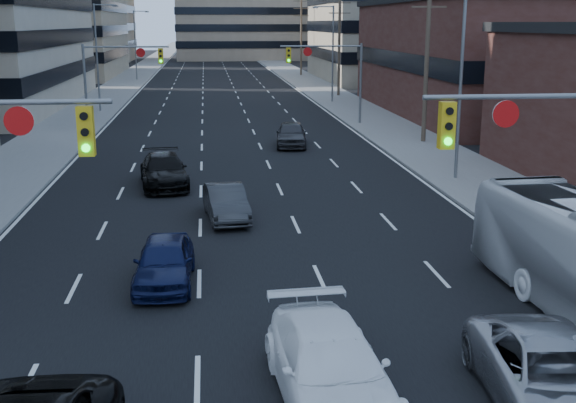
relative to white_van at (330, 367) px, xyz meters
The scene contains 23 objects.
road_surface 125.14m from the white_van, 90.40° to the left, with size 18.00×300.00×0.02m, color black.
sidewalk_left 125.75m from the white_van, 95.65° to the left, with size 5.00×300.00×0.15m, color slate.
sidewalk_right 125.59m from the white_van, 85.15° to the left, with size 5.00×300.00×0.15m, color slate.
office_left_far 98.60m from the white_van, 104.66° to the left, with size 20.00×30.00×16.00m, color gray.
storefront_right_mid 50.85m from the white_van, 62.88° to the left, with size 20.00×30.00×9.00m, color #472119.
office_right_far 86.79m from the white_van, 73.82° to the left, with size 22.00×28.00×14.00m, color gray.
bg_block_left 138.49m from the white_van, 102.06° to the left, with size 24.00×24.00×20.00m, color #ADA089.
bg_block_right 129.05m from the white_van, 76.03° to the left, with size 22.00×22.00×12.00m, color gray.
signal_far_left 41.19m from the white_van, 102.05° to the left, with size 6.09×0.33×6.00m.
signal_far_right 40.86m from the white_van, 80.38° to the left, with size 6.09×0.33×6.00m.
utility_pole_block 33.50m from the white_van, 70.02° to the left, with size 2.20×0.28×11.00m.
utility_pole_midblock 62.37m from the white_van, 79.51° to the left, with size 2.20×0.28×11.00m.
utility_pole_distant 91.97m from the white_van, 82.92° to the left, with size 2.20×0.28×11.00m.
streetlight_left_mid 51.55m from the white_van, 102.62° to the left, with size 2.03×0.22×9.00m.
streetlight_left_far 85.98m from the white_van, 97.51° to the left, with size 2.03×0.22×9.00m.
streetlight_right_near 22.65m from the white_van, 64.84° to the left, with size 2.03×0.22×9.00m.
streetlight_right_far 56.10m from the white_van, 80.27° to the left, with size 2.03×0.22×9.00m.
white_van is the anchor object (origin of this frame).
silver_suv 4.35m from the white_van, 11.67° to the right, with size 2.45×5.31×1.48m, color #9F9FA3.
sedan_blue 8.10m from the white_van, 116.95° to the left, with size 1.65×4.11×1.40m, color #0E1438.
sedan_grey_center 14.33m from the white_van, 96.71° to the left, with size 1.42×4.09×1.35m, color #2E2E30.
sedan_black_far 20.90m from the white_van, 102.13° to the left, with size 2.09×5.14×1.49m, color black.
sedan_grey_right 31.04m from the white_van, 84.74° to the left, with size 1.82×4.53×1.54m, color #323235.
Camera 1 is at (-1.45, -8.18, 7.47)m, focal length 45.00 mm.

